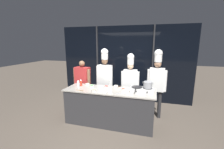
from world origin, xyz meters
TOP-DOWN VIEW (x-y plane):
  - ground_plane at (0.00, 0.00)m, footprint 24.00×24.00m
  - window_wall_back at (0.00, 1.85)m, footprint 4.79×0.09m
  - demo_counter at (0.00, 0.00)m, footprint 2.33×0.73m
  - portable_stove at (0.82, 0.07)m, footprint 0.57×0.32m
  - frying_pan at (0.69, 0.06)m, footprint 0.27×0.47m
  - stock_pot at (0.95, 0.07)m, footprint 0.24×0.21m
  - squeeze_bottle_chili at (-0.86, 0.12)m, footprint 0.06×0.06m
  - squeeze_bottle_clear at (-0.91, 0.06)m, footprint 0.06×0.06m
  - prep_bowl_mushrooms at (-0.32, -0.23)m, footprint 0.14×0.14m
  - prep_bowl_scallions at (-0.55, 0.13)m, footprint 0.15×0.15m
  - prep_bowl_soy_glaze at (0.22, 0.18)m, footprint 0.11×0.11m
  - prep_bowl_noodles at (-0.73, 0.25)m, footprint 0.12×0.12m
  - prep_bowl_chili_flakes at (0.36, 0.04)m, footprint 0.12×0.12m
  - prep_bowl_garlic at (0.11, 0.24)m, footprint 0.12×0.12m
  - prep_bowl_bell_pepper at (-0.13, 0.20)m, footprint 0.14×0.14m
  - prep_bowl_bean_sprouts at (0.08, -0.25)m, footprint 0.13×0.13m
  - serving_spoon_slotted at (0.39, -0.22)m, footprint 0.20×0.07m
  - serving_spoon_solid at (-0.65, -0.27)m, footprint 0.22×0.06m
  - person_guest at (-1.08, 0.64)m, footprint 0.60×0.31m
  - chef_head at (-0.36, 0.71)m, footprint 0.54×0.29m
  - chef_sous at (0.42, 0.71)m, footprint 0.52×0.24m
  - chef_line at (1.16, 0.68)m, footprint 0.52×0.23m

SIDE VIEW (x-z plane):
  - ground_plane at x=0.00m, z-range 0.00..0.00m
  - demo_counter at x=0.00m, z-range 0.00..0.93m
  - serving_spoon_slotted at x=0.39m, z-range 0.93..0.94m
  - serving_spoon_solid at x=-0.65m, z-range 0.93..0.94m
  - person_guest at x=-1.08m, z-range 0.16..1.72m
  - prep_bowl_bell_pepper at x=-0.13m, z-range 0.93..0.97m
  - prep_bowl_bean_sprouts at x=0.08m, z-range 0.93..0.97m
  - prep_bowl_noodles at x=-0.73m, z-range 0.93..0.97m
  - prep_bowl_scallions at x=-0.55m, z-range 0.93..0.98m
  - prep_bowl_chili_flakes at x=0.36m, z-range 0.93..0.98m
  - prep_bowl_soy_glaze at x=0.22m, z-range 0.93..0.98m
  - prep_bowl_mushrooms at x=-0.32m, z-range 0.93..0.98m
  - prep_bowl_garlic at x=0.11m, z-range 0.93..0.99m
  - portable_stove at x=0.82m, z-range 0.92..1.04m
  - squeeze_bottle_clear at x=-0.91m, z-range 0.92..1.10m
  - squeeze_bottle_chili at x=-0.86m, z-range 0.92..1.12m
  - chef_sous at x=0.42m, z-range 0.15..1.96m
  - frying_pan at x=0.69m, z-range 1.04..1.07m
  - stock_pot at x=0.95m, z-range 1.04..1.19m
  - chef_head at x=-0.36m, z-range 0.17..2.11m
  - chef_line at x=1.16m, z-range 0.18..2.11m
  - window_wall_back at x=0.00m, z-range 0.00..2.70m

